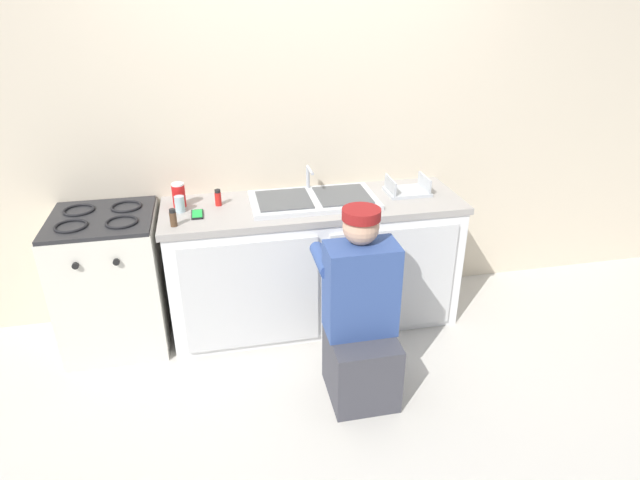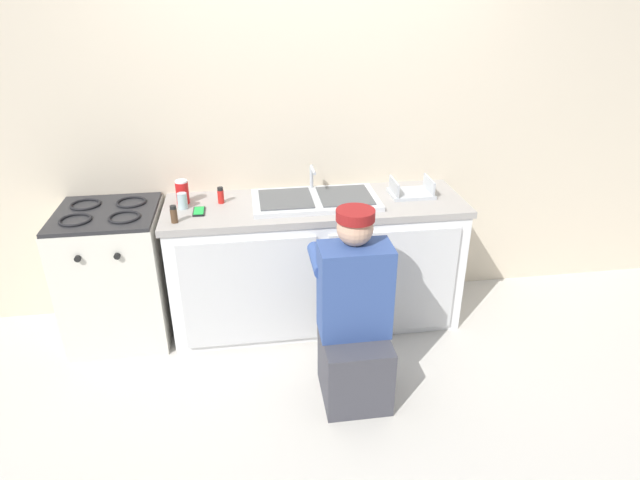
{
  "view_description": "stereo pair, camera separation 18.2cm",
  "coord_description": "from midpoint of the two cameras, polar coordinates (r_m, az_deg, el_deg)",
  "views": [
    {
      "loc": [
        -0.61,
        -2.81,
        2.14
      ],
      "look_at": [
        0.0,
        0.1,
        0.69
      ],
      "focal_mm": 30.0,
      "sensor_mm": 36.0,
      "label": 1
    },
    {
      "loc": [
        -0.43,
        -2.84,
        2.14
      ],
      "look_at": [
        0.0,
        0.1,
        0.69
      ],
      "focal_mm": 30.0,
      "sensor_mm": 36.0,
      "label": 2
    }
  ],
  "objects": [
    {
      "name": "stove_range",
      "position": [
        3.64,
        -19.55,
        -3.49
      ],
      "size": [
        0.61,
        0.62,
        0.89
      ],
      "color": "silver",
      "rests_on": "ground_plane"
    },
    {
      "name": "sink_double_basin",
      "position": [
        3.41,
        1.04,
        4.35
      ],
      "size": [
        0.8,
        0.44,
        0.19
      ],
      "color": "silver",
      "rests_on": "countertop"
    },
    {
      "name": "cell_phone",
      "position": [
        3.32,
        -11.27,
        3.0
      ],
      "size": [
        0.07,
        0.14,
        0.01
      ],
      "color": "black",
      "rests_on": "countertop"
    },
    {
      "name": "dish_rack_tray",
      "position": [
        3.59,
        11.15,
        5.1
      ],
      "size": [
        0.28,
        0.22,
        0.11
      ],
      "color": "#B2B7BC",
      "rests_on": "countertop"
    },
    {
      "name": "spice_bottle_pepper",
      "position": [
        3.19,
        -13.76,
        2.65
      ],
      "size": [
        0.04,
        0.04,
        0.1
      ],
      "color": "#513823",
      "rests_on": "countertop"
    },
    {
      "name": "water_glass",
      "position": [
        3.39,
        -12.98,
        4.07
      ],
      "size": [
        0.06,
        0.06,
        0.1
      ],
      "color": "#ADC6CC",
      "rests_on": "countertop"
    },
    {
      "name": "soda_cup_red",
      "position": [
        3.46,
        -13.02,
        5.0
      ],
      "size": [
        0.08,
        0.08,
        0.15
      ],
      "color": "red",
      "rests_on": "countertop"
    },
    {
      "name": "counter_cabinet",
      "position": [
        3.6,
        1.01,
        -2.72
      ],
      "size": [
        1.87,
        0.62,
        0.82
      ],
      "color": "white",
      "rests_on": "ground_plane"
    },
    {
      "name": "back_wall",
      "position": [
        3.63,
        0.18,
        11.76
      ],
      "size": [
        6.0,
        0.1,
        2.5
      ],
      "primitive_type": "cube",
      "color": "beige",
      "rests_on": "ground_plane"
    },
    {
      "name": "plumber_person",
      "position": [
        2.95,
        5.49,
        -8.9
      ],
      "size": [
        0.42,
        0.61,
        1.1
      ],
      "color": "#3F3F47",
      "rests_on": "ground_plane"
    },
    {
      "name": "ground_plane",
      "position": [
        3.58,
        1.72,
        -10.73
      ],
      "size": [
        12.0,
        12.0,
        0.0
      ],
      "primitive_type": "plane",
      "color": "beige"
    },
    {
      "name": "countertop",
      "position": [
        3.42,
        1.04,
        3.72
      ],
      "size": [
        1.91,
        0.62,
        0.04
      ],
      "primitive_type": "cube",
      "color": "#9E9993",
      "rests_on": "counter_cabinet"
    },
    {
      "name": "spice_bottle_red",
      "position": [
        3.43,
        -9.05,
        4.7
      ],
      "size": [
        0.04,
        0.04,
        0.1
      ],
      "color": "red",
      "rests_on": "countertop"
    }
  ]
}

